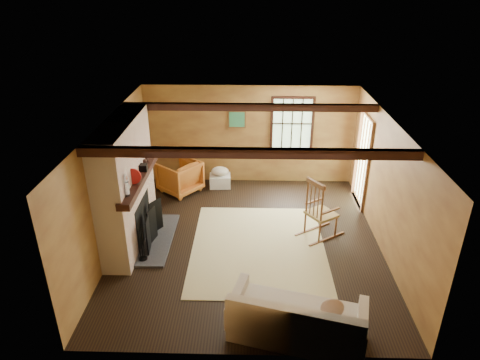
{
  "coord_description": "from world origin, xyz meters",
  "views": [
    {
      "loc": [
        0.04,
        -6.96,
        4.65
      ],
      "look_at": [
        -0.17,
        0.4,
        1.13
      ],
      "focal_mm": 32.0,
      "sensor_mm": 36.0,
      "label": 1
    }
  ],
  "objects_px": {
    "rocking_chair": "(320,212)",
    "laundry_basket": "(220,181)",
    "armchair": "(180,177)",
    "sofa": "(297,322)",
    "fireplace": "(128,189)"
  },
  "relations": [
    {
      "from": "rocking_chair",
      "to": "laundry_basket",
      "type": "relative_size",
      "value": 2.48
    },
    {
      "from": "rocking_chair",
      "to": "armchair",
      "type": "bearing_deg",
      "value": 24.69
    },
    {
      "from": "fireplace",
      "to": "rocking_chair",
      "type": "xyz_separation_m",
      "value": [
        3.61,
        0.26,
        -0.58
      ]
    },
    {
      "from": "sofa",
      "to": "laundry_basket",
      "type": "relative_size",
      "value": 4.07
    },
    {
      "from": "rocking_chair",
      "to": "laundry_basket",
      "type": "height_order",
      "value": "rocking_chair"
    },
    {
      "from": "armchair",
      "to": "rocking_chair",
      "type": "bearing_deg",
      "value": 97.76
    },
    {
      "from": "armchair",
      "to": "sofa",
      "type": "bearing_deg",
      "value": 66.66
    },
    {
      "from": "rocking_chair",
      "to": "laundry_basket",
      "type": "bearing_deg",
      "value": 10.55
    },
    {
      "from": "fireplace",
      "to": "laundry_basket",
      "type": "relative_size",
      "value": 4.8
    },
    {
      "from": "sofa",
      "to": "laundry_basket",
      "type": "bearing_deg",
      "value": 121.16
    },
    {
      "from": "sofa",
      "to": "laundry_basket",
      "type": "distance_m",
      "value": 4.99
    },
    {
      "from": "armchair",
      "to": "laundry_basket",
      "type": "bearing_deg",
      "value": 146.29
    },
    {
      "from": "fireplace",
      "to": "sofa",
      "type": "relative_size",
      "value": 1.18
    },
    {
      "from": "sofa",
      "to": "armchair",
      "type": "bearing_deg",
      "value": 132.21
    },
    {
      "from": "rocking_chair",
      "to": "sofa",
      "type": "xyz_separation_m",
      "value": [
        -0.68,
        -2.66,
        -0.25
      ]
    }
  ]
}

